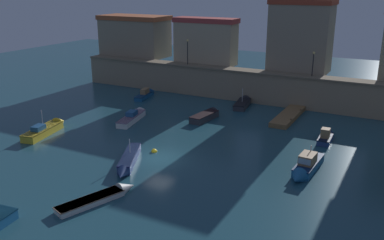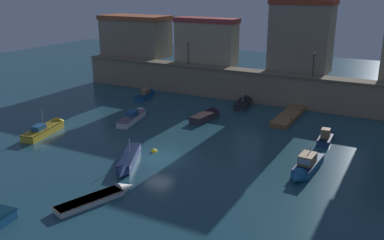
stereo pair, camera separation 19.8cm
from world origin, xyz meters
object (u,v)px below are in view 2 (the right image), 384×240
(quay_lamp_0, at_px, (188,48))
(moored_boat_8, at_px, (326,136))
(moored_boat_2, at_px, (48,128))
(mooring_buoy_1, at_px, (305,154))
(quay_lamp_1, at_px, (314,60))
(moored_boat_4, at_px, (305,167))
(moored_boat_0, at_px, (147,94))
(moored_boat_1, at_px, (128,161))
(moored_boat_3, at_px, (244,103))
(moored_boat_5, at_px, (103,196))
(mooring_buoy_0, at_px, (154,152))
(moored_boat_6, at_px, (208,115))
(moored_boat_10, at_px, (135,116))

(quay_lamp_0, xyz_separation_m, moored_boat_8, (22.33, -11.10, -6.21))
(moored_boat_2, distance_m, mooring_buoy_1, 27.27)
(quay_lamp_1, relative_size, moored_boat_4, 0.50)
(moored_boat_0, xyz_separation_m, moored_boat_4, (26.57, -15.40, 0.14))
(moored_boat_1, bearing_deg, moored_boat_0, -175.06)
(moored_boat_2, xyz_separation_m, moored_boat_4, (27.37, 2.73, 0.08))
(moored_boat_0, height_order, moored_boat_8, moored_boat_8)
(quay_lamp_1, xyz_separation_m, moored_boat_1, (-9.94, -26.00, -5.93))
(moored_boat_3, distance_m, moored_boat_5, 29.30)
(quay_lamp_1, bearing_deg, mooring_buoy_1, -78.01)
(moored_boat_1, bearing_deg, mooring_buoy_0, 151.41)
(moored_boat_4, relative_size, mooring_buoy_1, 13.57)
(moored_boat_6, distance_m, mooring_buoy_1, 14.30)
(moored_boat_3, bearing_deg, moored_boat_4, -153.82)
(quay_lamp_0, xyz_separation_m, quay_lamp_1, (17.99, 0.00, -0.28))
(moored_boat_1, height_order, moored_boat_2, moored_boat_2)
(quay_lamp_1, xyz_separation_m, moored_boat_0, (-22.18, -4.72, -5.98))
(moored_boat_1, xyz_separation_m, moored_boat_3, (1.84, 23.43, -0.06))
(moored_boat_3, bearing_deg, moored_boat_1, 166.24)
(quay_lamp_0, distance_m, mooring_buoy_1, 27.31)
(quay_lamp_1, height_order, moored_boat_3, quay_lamp_1)
(quay_lamp_1, xyz_separation_m, mooring_buoy_0, (-9.69, -22.12, -6.37))
(quay_lamp_1, bearing_deg, quay_lamp_0, 180.00)
(moored_boat_4, distance_m, moored_boat_6, 17.39)
(mooring_buoy_0, bearing_deg, moored_boat_6, 90.45)
(moored_boat_3, bearing_deg, mooring_buoy_0, 166.07)
(moored_boat_8, bearing_deg, mooring_buoy_1, 165.86)
(moored_boat_2, bearing_deg, quay_lamp_1, -56.96)
(quay_lamp_0, xyz_separation_m, moored_boat_2, (-4.99, -22.84, -6.19))
(moored_boat_6, height_order, moored_boat_10, moored_boat_10)
(moored_boat_4, distance_m, mooring_buoy_1, 4.56)
(moored_boat_3, height_order, moored_boat_10, moored_boat_3)
(moored_boat_3, xyz_separation_m, moored_boat_4, (12.49, -17.54, 0.16))
(moored_boat_3, relative_size, moored_boat_10, 0.82)
(moored_boat_2, distance_m, moored_boat_8, 29.74)
(quay_lamp_0, distance_m, quay_lamp_1, 18.00)
(moored_boat_5, distance_m, moored_boat_10, 19.75)
(quay_lamp_1, relative_size, moored_boat_2, 0.44)
(moored_boat_2, relative_size, moored_boat_4, 1.13)
(quay_lamp_0, height_order, moored_boat_0, quay_lamp_0)
(moored_boat_0, xyz_separation_m, moored_boat_2, (-0.80, -18.12, 0.07))
(moored_boat_0, bearing_deg, moored_boat_6, -123.81)
(moored_boat_1, height_order, moored_boat_10, moored_boat_1)
(moored_boat_1, bearing_deg, moored_boat_3, 150.55)
(moored_boat_2, bearing_deg, moored_boat_1, -115.42)
(quay_lamp_0, distance_m, moored_boat_4, 30.70)
(moored_boat_0, distance_m, moored_boat_8, 27.28)
(moored_boat_2, distance_m, moored_boat_5, 17.58)
(moored_boat_6, bearing_deg, moored_boat_8, -88.01)
(moored_boat_4, distance_m, moored_boat_8, 9.01)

